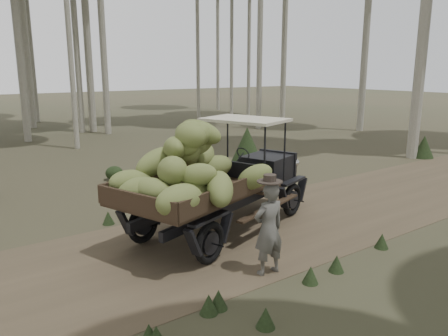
{
  "coord_description": "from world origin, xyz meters",
  "views": [
    {
      "loc": [
        -4.13,
        -6.83,
        3.42
      ],
      "look_at": [
        1.15,
        0.53,
        1.35
      ],
      "focal_mm": 35.0,
      "sensor_mm": 36.0,
      "label": 1
    }
  ],
  "objects": [
    {
      "name": "dirt_track",
      "position": [
        0.0,
        0.0,
        0.0
      ],
      "size": [
        70.0,
        4.0,
        0.01
      ],
      "primitive_type": "cube",
      "color": "brown",
      "rests_on": "ground"
    },
    {
      "name": "banana_truck",
      "position": [
        0.45,
        0.27,
        1.45
      ],
      "size": [
        5.33,
        3.43,
        2.56
      ],
      "rotation": [
        0.0,
        0.0,
        0.33
      ],
      "color": "black",
      "rests_on": "ground"
    },
    {
      "name": "ground",
      "position": [
        0.0,
        0.0,
        0.0
      ],
      "size": [
        120.0,
        120.0,
        0.0
      ],
      "primitive_type": "plane",
      "color": "#473D2B",
      "rests_on": "ground"
    },
    {
      "name": "undergrowth",
      "position": [
        -1.85,
        -1.36,
        0.5
      ],
      "size": [
        24.38,
        23.91,
        1.38
      ],
      "color": "#233319",
      "rests_on": "ground"
    },
    {
      "name": "farmer",
      "position": [
        0.49,
        -1.67,
        0.82
      ],
      "size": [
        0.61,
        0.45,
        1.74
      ],
      "rotation": [
        0.0,
        0.0,
        3.08
      ],
      "color": "#585751",
      "rests_on": "ground"
    }
  ]
}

